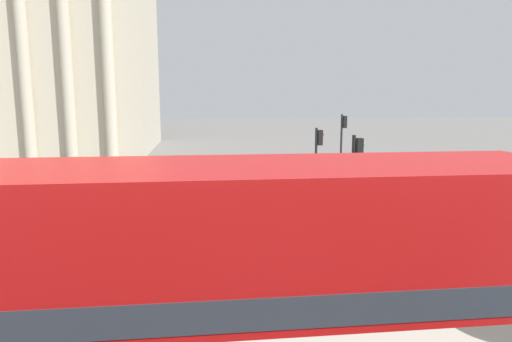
{
  "coord_description": "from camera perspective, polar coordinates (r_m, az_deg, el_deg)",
  "views": [
    {
      "loc": [
        -1.13,
        -2.39,
        5.16
      ],
      "look_at": [
        0.94,
        15.49,
        2.16
      ],
      "focal_mm": 32.0,
      "sensor_mm": 36.0,
      "label": 1
    }
  ],
  "objects": [
    {
      "name": "double_decker_bus",
      "position": [
        7.2,
        -3.77,
        -13.73
      ],
      "size": [
        10.38,
        2.63,
        4.14
      ],
      "rotation": [
        0.0,
        0.0,
        -0.07
      ],
      "color": "black",
      "rests_on": "ground_plane"
    },
    {
      "name": "pedestrian_black",
      "position": [
        20.6,
        1.4,
        -2.42
      ],
      "size": [
        0.32,
        0.32,
        1.6
      ],
      "rotation": [
        0.0,
        0.0,
        1.32
      ],
      "color": "#282B33",
      "rests_on": "ground_plane"
    },
    {
      "name": "traffic_light_far",
      "position": [
        27.14,
        10.77,
        3.99
      ],
      "size": [
        0.42,
        0.24,
        4.07
      ],
      "color": "black",
      "rests_on": "ground_plane"
    },
    {
      "name": "pedestrian_yellow",
      "position": [
        16.89,
        -25.06,
        -5.54
      ],
      "size": [
        0.32,
        0.32,
        1.8
      ],
      "rotation": [
        0.0,
        0.0,
        3.96
      ],
      "color": "#282B33",
      "rests_on": "ground_plane"
    },
    {
      "name": "traffic_light_mid",
      "position": [
        21.23,
        7.71,
        1.95
      ],
      "size": [
        0.42,
        0.24,
        3.68
      ],
      "color": "black",
      "rests_on": "ground_plane"
    },
    {
      "name": "plaza_building_left",
      "position": [
        48.19,
        -27.2,
        13.59
      ],
      "size": [
        23.55,
        17.16,
        18.97
      ],
      "color": "beige",
      "rests_on": "ground_plane"
    },
    {
      "name": "traffic_light_near",
      "position": [
        14.84,
        12.26,
        -0.84
      ],
      "size": [
        0.42,
        0.24,
        3.92
      ],
      "color": "black",
      "rests_on": "ground_plane"
    }
  ]
}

